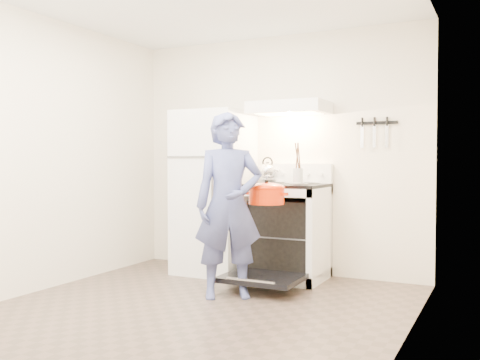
% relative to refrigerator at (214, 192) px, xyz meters
% --- Properties ---
extents(floor, '(3.60, 3.60, 0.00)m').
position_rel_refrigerator_xyz_m(floor, '(0.58, -1.45, -0.85)').
color(floor, brown).
rests_on(floor, ground).
extents(back_wall, '(3.20, 0.02, 2.50)m').
position_rel_refrigerator_xyz_m(back_wall, '(0.58, 0.35, 0.40)').
color(back_wall, beige).
rests_on(back_wall, ground).
extents(refrigerator, '(0.70, 0.70, 1.70)m').
position_rel_refrigerator_xyz_m(refrigerator, '(0.00, 0.00, 0.00)').
color(refrigerator, white).
rests_on(refrigerator, floor).
extents(stove_body, '(0.76, 0.65, 0.92)m').
position_rel_refrigerator_xyz_m(stove_body, '(0.81, 0.02, -0.39)').
color(stove_body, white).
rests_on(stove_body, floor).
extents(cooktop, '(0.76, 0.65, 0.03)m').
position_rel_refrigerator_xyz_m(cooktop, '(0.81, 0.02, 0.09)').
color(cooktop, black).
rests_on(cooktop, stove_body).
extents(backsplash, '(0.76, 0.07, 0.20)m').
position_rel_refrigerator_xyz_m(backsplash, '(0.81, 0.31, 0.20)').
color(backsplash, white).
rests_on(backsplash, cooktop).
extents(oven_door, '(0.70, 0.54, 0.04)m').
position_rel_refrigerator_xyz_m(oven_door, '(0.81, -0.57, -0.72)').
color(oven_door, black).
rests_on(oven_door, floor).
extents(oven_rack, '(0.60, 0.52, 0.01)m').
position_rel_refrigerator_xyz_m(oven_rack, '(0.81, 0.02, -0.41)').
color(oven_rack, slate).
rests_on(oven_rack, stove_body).
extents(range_hood, '(0.76, 0.50, 0.12)m').
position_rel_refrigerator_xyz_m(range_hood, '(0.81, 0.10, 0.86)').
color(range_hood, white).
rests_on(range_hood, back_wall).
extents(knife_strip, '(0.40, 0.02, 0.03)m').
position_rel_refrigerator_xyz_m(knife_strip, '(1.63, 0.33, 0.70)').
color(knife_strip, black).
rests_on(knife_strip, back_wall).
extents(pizza_stone, '(0.35, 0.35, 0.02)m').
position_rel_refrigerator_xyz_m(pizza_stone, '(0.86, 0.06, -0.40)').
color(pizza_stone, '#86674A').
rests_on(pizza_stone, oven_rack).
extents(tea_kettle, '(0.22, 0.18, 0.27)m').
position_rel_refrigerator_xyz_m(tea_kettle, '(0.51, 0.24, 0.23)').
color(tea_kettle, silver).
rests_on(tea_kettle, cooktop).
extents(utensil_jar, '(0.11, 0.11, 0.13)m').
position_rel_refrigerator_xyz_m(utensil_jar, '(1.03, -0.24, 0.20)').
color(utensil_jar, silver).
rests_on(utensil_jar, cooktop).
extents(person, '(0.70, 0.65, 1.60)m').
position_rel_refrigerator_xyz_m(person, '(0.63, -0.87, -0.05)').
color(person, navy).
rests_on(person, floor).
extents(dutch_oven, '(0.39, 0.32, 0.25)m').
position_rel_refrigerator_xyz_m(dutch_oven, '(0.87, -0.61, 0.02)').
color(dutch_oven, red).
rests_on(dutch_oven, person).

